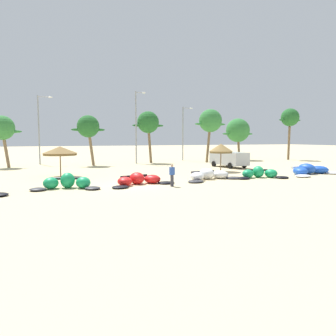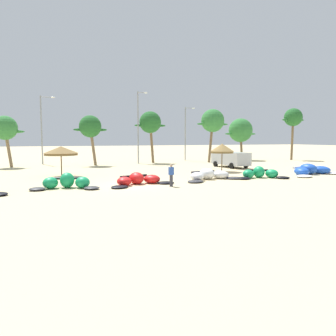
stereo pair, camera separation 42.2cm
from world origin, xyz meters
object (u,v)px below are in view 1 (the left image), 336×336
(beach_umbrella_middle, at_px, (221,148))
(palm_center_left, at_px, (148,123))
(person_near_kites, at_px, (172,175))
(palm_left_of_gap, at_px, (88,127))
(palm_left, at_px, (2,128))
(palm_center_right, at_px, (210,121))
(kite_right_of_center, at_px, (259,173))
(kite_right, at_px, (310,170))
(palm_right_of_gap, at_px, (238,131))
(beach_umbrella_near_van, at_px, (60,151))
(lamppost_east, at_px, (184,130))
(kite_left, at_px, (67,183))
(palm_right, at_px, (290,118))
(kite_center, at_px, (209,175))
(lamppost_east_center, at_px, (137,124))
(lamppost_west_center, at_px, (40,126))
(kite_left_of_center, at_px, (139,180))
(parked_van, at_px, (228,158))

(beach_umbrella_middle, relative_size, palm_center_left, 0.40)
(person_near_kites, xyz_separation_m, palm_left_of_gap, (-3.28, 20.76, 4.11))
(palm_left, relative_size, palm_center_right, 0.80)
(kite_right_of_center, xyz_separation_m, palm_left_of_gap, (-12.42, 18.69, 4.53))
(kite_right, distance_m, palm_right_of_gap, 21.86)
(beach_umbrella_near_van, xyz_separation_m, palm_left_of_gap, (3.99, 11.46, 2.58))
(palm_left, bearing_deg, lamppost_east, 9.07)
(palm_left_of_gap, distance_m, palm_center_left, 8.72)
(kite_left, xyz_separation_m, beach_umbrella_middle, (15.91, 6.47, 2.02))
(palm_right, bearing_deg, beach_umbrella_near_van, -162.35)
(kite_center, distance_m, kite_right_of_center, 4.77)
(palm_right, xyz_separation_m, lamppost_east_center, (-25.38, 0.98, -1.29))
(lamppost_west_center, bearing_deg, palm_right, -6.47)
(kite_center, bearing_deg, palm_left_of_gap, 112.96)
(beach_umbrella_near_van, relative_size, person_near_kites, 1.92)
(palm_center_right, xyz_separation_m, lamppost_east, (-1.95, 5.14, -1.24))
(beach_umbrella_middle, bearing_deg, kite_left_of_center, -149.35)
(kite_right_of_center, bearing_deg, palm_right, 43.63)
(lamppost_west_center, bearing_deg, palm_center_left, -10.27)
(palm_left_of_gap, height_order, lamppost_east, lamppost_east)
(kite_center, height_order, palm_center_left, palm_center_left)
(kite_left, bearing_deg, kite_center, 4.77)
(kite_right_of_center, height_order, lamppost_east, lamppost_east)
(beach_umbrella_middle, relative_size, palm_center_right, 0.38)
(parked_van, bearing_deg, palm_right, 26.99)
(beach_umbrella_near_van, height_order, parked_van, beach_umbrella_near_van)
(kite_left, xyz_separation_m, palm_center_right, (21.21, 18.72, 5.55))
(kite_right, bearing_deg, lamppost_west_center, 137.50)
(palm_center_left, xyz_separation_m, palm_right_of_gap, (15.44, 0.95, -0.94))
(lamppost_east_center, bearing_deg, beach_umbrella_near_van, -130.53)
(kite_left_of_center, height_order, parked_van, parked_van)
(parked_van, bearing_deg, lamppost_west_center, 149.08)
(palm_center_left, bearing_deg, lamppost_east_center, -159.06)
(kite_center, distance_m, person_near_kites, 5.15)
(palm_center_left, relative_size, lamppost_east_center, 0.74)
(kite_left, bearing_deg, palm_right, 28.00)
(kite_center, height_order, kite_right_of_center, kite_right_of_center)
(parked_van, xyz_separation_m, lamppost_west_center, (-21.24, 12.72, 4.04))
(lamppost_east_center, bearing_deg, palm_right_of_gap, 5.50)
(kite_left, height_order, beach_umbrella_near_van, beach_umbrella_near_van)
(palm_left, distance_m, lamppost_east_center, 16.60)
(kite_left, height_order, beach_umbrella_middle, beach_umbrella_middle)
(beach_umbrella_middle, bearing_deg, kite_center, -128.19)
(palm_left, xyz_separation_m, palm_right, (41.97, -0.71, 2.07))
(kite_right_of_center, relative_size, palm_center_left, 0.66)
(kite_left_of_center, relative_size, kite_right_of_center, 1.10)
(kite_center, bearing_deg, palm_center_left, 87.58)
(person_near_kites, height_order, palm_right_of_gap, palm_right_of_gap)
(palm_left_of_gap, bearing_deg, beach_umbrella_middle, -46.44)
(kite_center, height_order, kite_right, kite_right)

